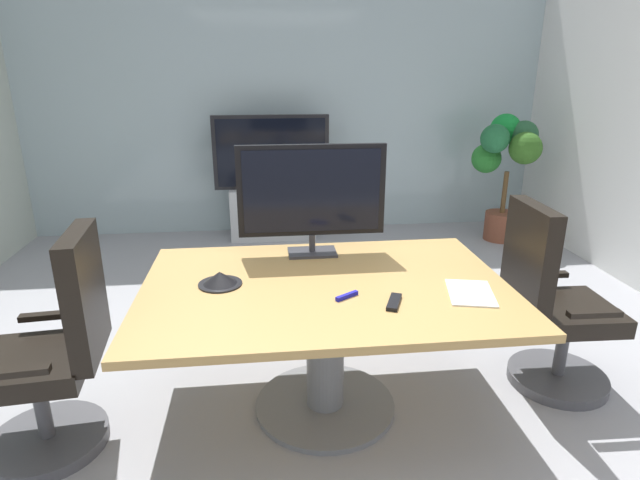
{
  "coord_description": "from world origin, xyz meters",
  "views": [
    {
      "loc": [
        -0.3,
        -2.45,
        1.78
      ],
      "look_at": [
        0.0,
        0.17,
        0.89
      ],
      "focal_mm": 28.9,
      "sensor_mm": 36.0,
      "label": 1
    }
  ],
  "objects": [
    {
      "name": "ground_plane",
      "position": [
        0.0,
        0.0,
        0.0
      ],
      "size": [
        7.59,
        7.59,
        0.0
      ],
      "primitive_type": "plane",
      "color": "#99999E"
    },
    {
      "name": "wall_back_glass_partition",
      "position": [
        0.0,
        3.29,
        1.44
      ],
      "size": [
        5.66,
        0.1,
        2.89
      ],
      "primitive_type": "cube",
      "color": "#9EB2B7",
      "rests_on": "ground"
    },
    {
      "name": "conference_table",
      "position": [
        0.0,
        -0.08,
        0.55
      ],
      "size": [
        1.84,
        1.26,
        0.74
      ],
      "color": "#B2894C",
      "rests_on": "ground"
    },
    {
      "name": "office_chair_left",
      "position": [
        -1.3,
        -0.21,
        0.46
      ],
      "size": [
        0.61,
        0.59,
        1.09
      ],
      "rotation": [
        0.0,
        0.0,
        -1.48
      ],
      "color": "#4C4C51",
      "rests_on": "ground"
    },
    {
      "name": "office_chair_right",
      "position": [
        1.3,
        0.01,
        0.46
      ],
      "size": [
        0.6,
        0.58,
        1.09
      ],
      "rotation": [
        0.0,
        0.0,
        1.54
      ],
      "color": "#4C4C51",
      "rests_on": "ground"
    },
    {
      "name": "tv_monitor",
      "position": [
        -0.02,
        0.38,
        1.1
      ],
      "size": [
        0.84,
        0.18,
        0.64
      ],
      "color": "#333338",
      "rests_on": "conference_table"
    },
    {
      "name": "wall_display_unit",
      "position": [
        -0.19,
        2.94,
        0.44
      ],
      "size": [
        1.2,
        0.36,
        1.31
      ],
      "color": "#B7BABC",
      "rests_on": "ground"
    },
    {
      "name": "potted_plant",
      "position": [
        2.21,
        2.59,
        0.86
      ],
      "size": [
        0.64,
        0.65,
        1.32
      ],
      "color": "brown",
      "rests_on": "ground"
    },
    {
      "name": "conference_phone",
      "position": [
        -0.53,
        -0.03,
        0.77
      ],
      "size": [
        0.22,
        0.22,
        0.07
      ],
      "color": "black",
      "rests_on": "conference_table"
    },
    {
      "name": "remote_control",
      "position": [
        0.29,
        -0.34,
        0.75
      ],
      "size": [
        0.11,
        0.18,
        0.02
      ],
      "primitive_type": "cube",
      "rotation": [
        0.0,
        0.0,
        -0.39
      ],
      "color": "black",
      "rests_on": "conference_table"
    },
    {
      "name": "whiteboard_marker",
      "position": [
        0.08,
        -0.25,
        0.75
      ],
      "size": [
        0.12,
        0.09,
        0.02
      ],
      "primitive_type": "cube",
      "rotation": [
        0.0,
        0.0,
        0.58
      ],
      "color": "#1919A5",
      "rests_on": "conference_table"
    },
    {
      "name": "paper_notepad",
      "position": [
        0.68,
        -0.27,
        0.74
      ],
      "size": [
        0.27,
        0.34,
        0.01
      ],
      "primitive_type": "cube",
      "rotation": [
        0.0,
        0.0,
        -0.23
      ],
      "color": "white",
      "rests_on": "conference_table"
    }
  ]
}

